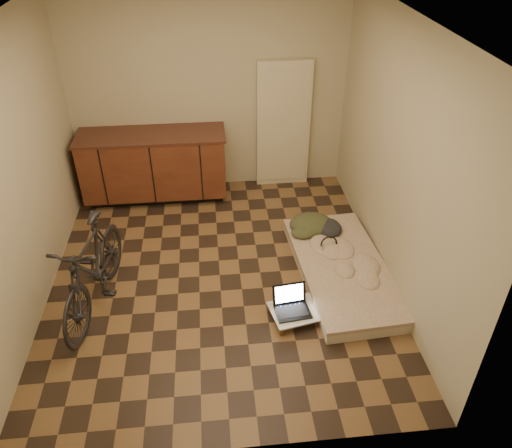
{
  "coord_description": "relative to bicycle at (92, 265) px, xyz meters",
  "views": [
    {
      "loc": [
        -0.03,
        -4.12,
        3.49
      ],
      "look_at": [
        0.41,
        0.13,
        0.55
      ],
      "focal_mm": 35.0,
      "sensor_mm": 36.0,
      "label": 1
    }
  ],
  "objects": [
    {
      "name": "bicycle",
      "position": [
        0.0,
        0.0,
        0.0
      ],
      "size": [
        0.73,
        1.62,
        1.01
      ],
      "primitive_type": "imported",
      "rotation": [
        0.0,
        0.0,
        -0.18
      ],
      "color": "black",
      "rests_on": "ground"
    },
    {
      "name": "laptop",
      "position": [
        1.86,
        -0.36,
        -0.36
      ],
      "size": [
        0.36,
        0.33,
        0.22
      ],
      "rotation": [
        0.0,
        0.0,
        0.12
      ],
      "color": "black",
      "rests_on": "lap_desk"
    },
    {
      "name": "headphones",
      "position": [
        2.41,
        0.46,
        -0.28
      ],
      "size": [
        0.24,
        0.22,
        0.14
      ],
      "primitive_type": null,
      "rotation": [
        0.0,
        0.0,
        0.13
      ],
      "color": "black",
      "rests_on": "futon"
    },
    {
      "name": "futon",
      "position": [
        2.5,
        0.19,
        -0.43
      ],
      "size": [
        1.0,
        1.9,
        0.16
      ],
      "rotation": [
        0.0,
        0.0,
        0.06
      ],
      "color": "beige",
      "rests_on": "ground"
    },
    {
      "name": "mouse",
      "position": [
        2.14,
        -0.39,
        -0.39
      ],
      "size": [
        0.1,
        0.11,
        0.03
      ],
      "primitive_type": "ellipsoid",
      "rotation": [
        0.0,
        0.0,
        0.61
      ],
      "color": "white",
      "rests_on": "lap_desk"
    },
    {
      "name": "room_shell",
      "position": [
        1.2,
        0.33,
        0.79
      ],
      "size": [
        3.5,
        4.0,
        2.6
      ],
      "color": "brown",
      "rests_on": "ground"
    },
    {
      "name": "appliance_panel",
      "position": [
        2.15,
        2.27,
        0.34
      ],
      "size": [
        0.7,
        0.1,
        1.7
      ],
      "primitive_type": "cube",
      "color": "beige",
      "rests_on": "ground"
    },
    {
      "name": "cabinets",
      "position": [
        0.45,
        2.03,
        -0.04
      ],
      "size": [
        1.84,
        0.62,
        0.91
      ],
      "color": "black",
      "rests_on": "ground"
    },
    {
      "name": "lap_desk",
      "position": [
        1.97,
        -0.37,
        -0.42
      ],
      "size": [
        0.67,
        0.5,
        0.1
      ],
      "rotation": [
        0.0,
        0.0,
        0.21
      ],
      "color": "brown",
      "rests_on": "ground"
    },
    {
      "name": "clothing_pile",
      "position": [
        2.34,
        0.86,
        -0.24
      ],
      "size": [
        0.56,
        0.47,
        0.21
      ],
      "primitive_type": null,
      "rotation": [
        0.0,
        0.0,
        0.06
      ],
      "color": "#363C23",
      "rests_on": "futon"
    }
  ]
}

